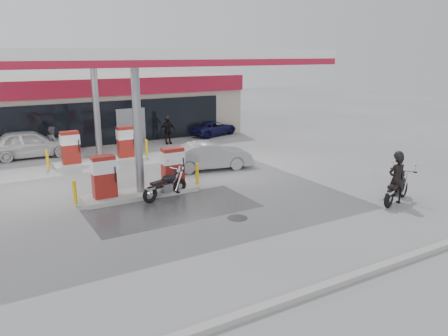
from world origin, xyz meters
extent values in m
plane|color=gray|center=(0.00, 0.00, 0.00)|extent=(90.00, 90.00, 0.00)
cube|color=#4C4C4F|center=(0.50, 0.00, 0.00)|extent=(6.00, 3.00, 0.00)
cylinder|color=#38383A|center=(2.00, -2.00, 0.00)|extent=(0.70, 0.70, 0.01)
cube|color=gray|center=(0.00, -7.00, 0.07)|extent=(28.00, 0.25, 0.15)
cube|color=#AA9F8F|center=(0.00, 16.00, 2.00)|extent=(22.00, 8.00, 4.00)
cube|color=black|center=(0.00, 11.97, 1.40)|extent=(18.00, 0.10, 2.60)
cube|color=maroon|center=(0.00, 11.90, 3.50)|extent=(22.00, 0.25, 1.00)
cube|color=navy|center=(7.00, 11.85, 3.50)|extent=(3.50, 0.12, 0.80)
cube|color=gray|center=(3.00, 11.93, 1.10)|extent=(1.80, 0.14, 2.20)
cube|color=silver|center=(0.00, 5.00, 5.30)|extent=(16.00, 10.00, 0.60)
cube|color=maroon|center=(0.00, 0.05, 5.12)|extent=(16.00, 0.12, 0.24)
cube|color=maroon|center=(0.00, 9.95, 5.12)|extent=(16.00, 0.12, 0.24)
cylinder|color=gray|center=(0.00, 2.00, 2.59)|extent=(0.32, 0.32, 5.00)
cylinder|color=gray|center=(0.00, 8.00, 2.59)|extent=(0.32, 0.32, 5.00)
cube|color=#9E9E99|center=(0.00, 2.00, 0.09)|extent=(4.50, 1.30, 0.18)
cube|color=maroon|center=(-1.40, 2.00, 0.98)|extent=(0.85, 0.48, 1.60)
cube|color=maroon|center=(1.40, 2.00, 0.98)|extent=(0.85, 0.48, 1.60)
cube|color=silver|center=(-1.40, 2.00, 1.38)|extent=(0.88, 0.52, 0.50)
cube|color=silver|center=(1.40, 2.00, 1.38)|extent=(0.88, 0.52, 0.50)
cylinder|color=gold|center=(-2.50, 2.00, 0.54)|extent=(0.14, 0.14, 0.90)
cylinder|color=gold|center=(2.50, 2.00, 0.54)|extent=(0.14, 0.14, 0.90)
cube|color=#9E9E99|center=(0.00, 8.00, 0.09)|extent=(4.50, 1.30, 0.18)
cube|color=maroon|center=(-1.40, 8.00, 0.98)|extent=(0.85, 0.48, 1.60)
cube|color=maroon|center=(1.40, 8.00, 0.98)|extent=(0.85, 0.48, 1.60)
cube|color=silver|center=(-1.40, 8.00, 1.38)|extent=(0.88, 0.52, 0.50)
cube|color=silver|center=(1.40, 8.00, 1.38)|extent=(0.88, 0.52, 0.50)
cylinder|color=gold|center=(-2.50, 8.00, 0.54)|extent=(0.14, 0.14, 0.90)
cylinder|color=gold|center=(2.50, 8.00, 0.54)|extent=(0.14, 0.14, 0.90)
torus|color=black|center=(8.77, -3.35, 0.34)|extent=(0.69, 0.38, 0.68)
torus|color=black|center=(7.30, -3.89, 0.34)|extent=(0.69, 0.38, 0.68)
cube|color=gray|center=(8.08, -3.61, 0.43)|extent=(0.52, 0.41, 0.34)
cube|color=black|center=(7.92, -3.66, 0.54)|extent=(1.00, 0.45, 0.09)
ellipsoid|color=black|center=(8.24, -3.55, 0.79)|extent=(0.72, 0.56, 0.32)
cube|color=black|center=(7.70, -3.74, 0.73)|extent=(0.68, 0.47, 0.11)
cylinder|color=silver|center=(8.56, -3.43, 1.13)|extent=(0.33, 0.82, 0.04)
sphere|color=silver|center=(8.68, -3.39, 1.00)|extent=(0.20, 0.20, 0.20)
cylinder|color=silver|center=(7.49, -3.65, 0.32)|extent=(0.99, 0.43, 0.09)
imported|color=black|center=(7.88, -3.68, 0.94)|extent=(0.77, 0.59, 1.89)
torus|color=black|center=(1.42, 1.43, 0.33)|extent=(0.67, 0.34, 0.65)
torus|color=black|center=(0.00, 0.97, 0.33)|extent=(0.67, 0.34, 0.65)
cube|color=gray|center=(0.75, 1.22, 0.41)|extent=(0.49, 0.38, 0.33)
cube|color=black|center=(0.60, 1.17, 0.52)|extent=(0.96, 0.40, 0.09)
ellipsoid|color=black|center=(0.91, 1.27, 0.76)|extent=(0.68, 0.52, 0.30)
cube|color=black|center=(0.39, 1.10, 0.69)|extent=(0.65, 0.43, 0.11)
cylinder|color=silver|center=(1.22, 1.37, 1.08)|extent=(0.29, 0.80, 0.04)
sphere|color=silver|center=(1.34, 1.41, 0.95)|extent=(0.20, 0.20, 0.20)
cylinder|color=silver|center=(0.19, 1.19, 0.30)|extent=(0.96, 0.38, 0.09)
imported|color=silver|center=(-2.87, 11.20, 0.76)|extent=(4.54, 2.02, 1.52)
imported|color=#58575C|center=(-1.74, 10.80, 0.83)|extent=(0.68, 0.84, 1.66)
imported|color=gray|center=(4.30, 4.20, 0.66)|extent=(4.22, 2.19, 1.32)
imported|color=#151443|center=(8.76, 12.00, 0.50)|extent=(3.90, 2.58, 0.99)
imported|color=black|center=(4.95, 10.83, 0.84)|extent=(0.99, 0.41, 1.68)
camera|label=1|loc=(-5.44, -13.82, 5.47)|focal=35.00mm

